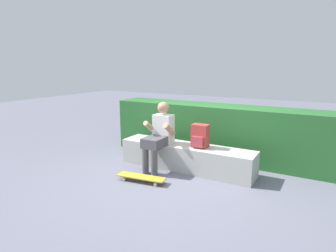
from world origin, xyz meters
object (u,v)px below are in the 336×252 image
at_px(bench_main, 186,157).
at_px(backpack_on_bench, 200,136).
at_px(person_skater, 159,134).
at_px(skateboard_near_person, 141,177).

distance_m(bench_main, backpack_on_bench, 0.49).
relative_size(bench_main, backpack_on_bench, 6.13).
xyz_separation_m(bench_main, backpack_on_bench, (0.26, -0.01, 0.42)).
relative_size(person_skater, backpack_on_bench, 2.99).
xyz_separation_m(skateboard_near_person, backpack_on_bench, (0.63, 0.86, 0.57)).
bearing_deg(person_skater, bench_main, 27.68).
bearing_deg(skateboard_near_person, person_skater, 94.82).
relative_size(person_skater, skateboard_near_person, 1.46).
height_order(bench_main, backpack_on_bench, backpack_on_bench).
distance_m(person_skater, skateboard_near_person, 0.87).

